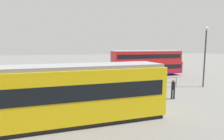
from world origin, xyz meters
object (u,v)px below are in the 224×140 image
Objects in this scene: pedestrian_near_railing at (128,77)px; info_sign at (89,76)px; pedestrian_crossing at (173,88)px; street_lamp at (205,52)px; double_decker_bus at (146,63)px; tram_yellow at (33,96)px.

info_sign reaches higher than pedestrian_near_railing.
pedestrian_crossing is 0.71× the size of info_sign.
street_lamp is (-5.91, -3.46, 2.87)m from pedestrian_crossing.
pedestrian_near_railing is at bearing -71.92° from pedestrian_crossing.
pedestrian_crossing is 0.26× the size of street_lamp.
pedestrian_near_railing is 6.44m from pedestrian_crossing.
info_sign is 12.84m from street_lamp.
double_decker_bus is 0.72× the size of tram_yellow.
info_sign is at bearing -0.21° from street_lamp.
double_decker_bus is 6.49× the size of pedestrian_near_railing.
pedestrian_near_railing is (-8.58, -9.13, -0.77)m from tram_yellow.
street_lamp is at bearing 161.44° from pedestrian_near_railing.
info_sign is at bearing 41.99° from double_decker_bus.
pedestrian_near_railing is 0.73× the size of info_sign.
tram_yellow reaches higher than pedestrian_crossing.
street_lamp is at bearing 107.27° from double_decker_bus.
double_decker_bus is 4.71× the size of info_sign.
tram_yellow is at bearing 59.51° from info_sign.
pedestrian_near_railing is at bearing -18.56° from street_lamp.
tram_yellow is 7.57m from info_sign.
street_lamp reaches higher than pedestrian_crossing.
street_lamp reaches higher than info_sign.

